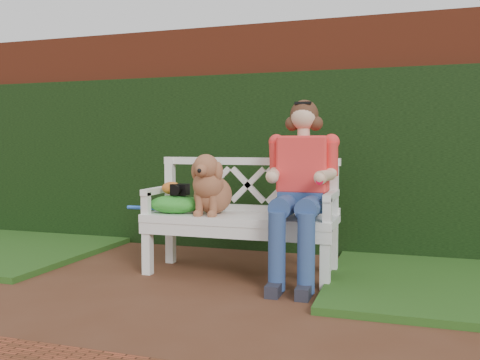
% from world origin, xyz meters
% --- Properties ---
extents(ground, '(60.00, 60.00, 0.00)m').
position_xyz_m(ground, '(0.00, 0.00, 0.00)').
color(ground, '#4D2919').
extents(brick_wall, '(10.00, 0.30, 2.20)m').
position_xyz_m(brick_wall, '(0.00, 1.90, 1.10)').
color(brick_wall, maroon).
rests_on(brick_wall, ground).
extents(ivy_hedge, '(10.00, 0.18, 1.70)m').
position_xyz_m(ivy_hedge, '(0.00, 1.68, 0.85)').
color(ivy_hedge, '#1A3410').
rests_on(ivy_hedge, ground).
extents(garden_bench, '(1.65, 0.81, 0.48)m').
position_xyz_m(garden_bench, '(0.40, 0.68, 0.24)').
color(garden_bench, white).
rests_on(garden_bench, ground).
extents(seated_woman, '(0.68, 0.83, 1.32)m').
position_xyz_m(seated_woman, '(0.90, 0.66, 0.66)').
color(seated_woman, '#E2595B').
rests_on(seated_woman, ground).
extents(dog, '(0.38, 0.48, 0.48)m').
position_xyz_m(dog, '(0.19, 0.63, 0.72)').
color(dog, '#97521F').
rests_on(dog, garden_bench).
extents(tennis_racket, '(0.74, 0.49, 0.03)m').
position_xyz_m(tennis_racket, '(-0.16, 0.70, 0.50)').
color(tennis_racket, white).
rests_on(tennis_racket, garden_bench).
extents(green_bag, '(0.45, 0.36, 0.14)m').
position_xyz_m(green_bag, '(-0.13, 0.63, 0.55)').
color(green_bag, '#206D29').
rests_on(green_bag, garden_bench).
extents(camera_item, '(0.14, 0.10, 0.09)m').
position_xyz_m(camera_item, '(-0.09, 0.64, 0.67)').
color(camera_item, black).
rests_on(camera_item, green_bag).
extents(baseball_glove, '(0.20, 0.17, 0.10)m').
position_xyz_m(baseball_glove, '(-0.17, 0.65, 0.67)').
color(baseball_glove, '#C66623').
rests_on(baseball_glove, green_bag).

